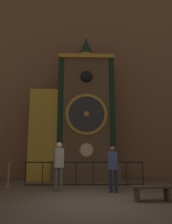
{
  "coord_description": "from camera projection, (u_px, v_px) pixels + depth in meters",
  "views": [
    {
      "loc": [
        -0.4,
        -6.65,
        1.44
      ],
      "look_at": [
        -0.04,
        5.27,
        3.64
      ],
      "focal_mm": 35.0,
      "sensor_mm": 36.0,
      "label": 1
    }
  ],
  "objects": [
    {
      "name": "clock_tower",
      "position": [
        77.0,
        119.0,
        12.01
      ],
      "size": [
        4.78,
        1.79,
        8.31
      ],
      "color": "brown",
      "rests_on": "ground_plane"
    },
    {
      "name": "cathedral_back_wall",
      "position": [
        85.0,
        69.0,
        13.93
      ],
      "size": [
        24.0,
        0.32,
        13.43
      ],
      "color": "#846047",
      "rests_on": "ground_plane"
    },
    {
      "name": "railing_fence",
      "position": [
        85.0,
        172.0,
        9.59
      ],
      "size": [
        5.21,
        0.05,
        1.03
      ],
      "color": "black",
      "rests_on": "ground_plane"
    },
    {
      "name": "ground_plane",
      "position": [
        93.0,
        203.0,
        6.28
      ],
      "size": [
        28.0,
        28.0,
        0.0
      ],
      "primitive_type": "plane",
      "color": "brown"
    },
    {
      "name": "stanchion_post",
      "position": [
        8.0,
        179.0,
        9.17
      ],
      "size": [
        0.28,
        0.28,
        1.01
      ],
      "color": "#B28E33",
      "rests_on": "ground_plane"
    },
    {
      "name": "visitor_far",
      "position": [
        113.0,
        164.0,
        8.07
      ],
      "size": [
        0.38,
        0.3,
        1.66
      ],
      "rotation": [
        0.0,
        0.0,
        -0.24
      ],
      "color": "#1B213A",
      "rests_on": "ground_plane"
    },
    {
      "name": "visitor_near",
      "position": [
        59.0,
        161.0,
        8.3
      ],
      "size": [
        0.39,
        0.32,
        1.82
      ],
      "rotation": [
        0.0,
        0.0,
        0.34
      ],
      "color": "#58554F",
      "rests_on": "ground_plane"
    },
    {
      "name": "visitor_bench",
      "position": [
        152.0,
        191.0,
        6.55
      ],
      "size": [
        1.15,
        0.4,
        0.44
      ],
      "color": "#423328",
      "rests_on": "ground_plane"
    }
  ]
}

